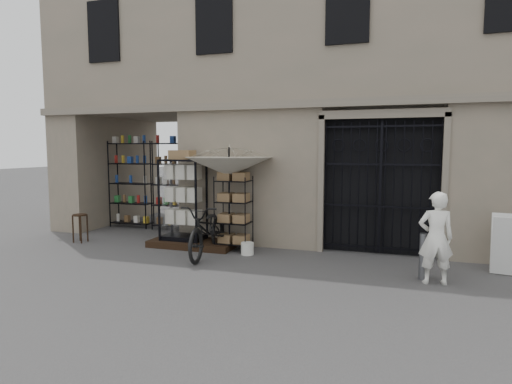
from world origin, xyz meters
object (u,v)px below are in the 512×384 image
(wooden_stool, at_px, (80,227))
(display_cabinet, at_px, (183,204))
(market_umbrella, at_px, (229,161))
(wire_rack, at_px, (234,214))
(easel_sign, at_px, (507,245))
(bicycle, at_px, (208,255))
(shopkeeper, at_px, (434,283))
(steel_bollard, at_px, (423,257))
(white_bucket, at_px, (247,249))

(wooden_stool, bearing_deg, display_cabinet, 9.38)
(display_cabinet, bearing_deg, market_umbrella, 9.90)
(wire_rack, xyz_separation_m, easel_sign, (5.39, -0.26, -0.26))
(market_umbrella, height_order, bicycle, market_umbrella)
(shopkeeper, bearing_deg, steel_bollard, -57.89)
(wire_rack, distance_m, steel_bollard, 4.09)
(market_umbrella, xyz_separation_m, bicycle, (-0.24, -0.63, -2.00))
(easel_sign, bearing_deg, market_umbrella, -174.10)
(display_cabinet, distance_m, shopkeeper, 5.60)
(shopkeeper, bearing_deg, easel_sign, -154.36)
(market_umbrella, relative_size, shopkeeper, 1.76)
(display_cabinet, height_order, wire_rack, display_cabinet)
(wire_rack, distance_m, bicycle, 1.10)
(steel_bollard, bearing_deg, easel_sign, 27.89)
(bicycle, height_order, wooden_stool, bicycle)
(wire_rack, bearing_deg, market_umbrella, -178.82)
(steel_bollard, distance_m, easel_sign, 1.64)
(white_bucket, relative_size, steel_bollard, 0.34)
(bicycle, bearing_deg, wooden_stool, 170.30)
(white_bucket, bearing_deg, market_umbrella, 150.62)
(white_bucket, relative_size, wooden_stool, 0.40)
(wire_rack, xyz_separation_m, steel_bollard, (3.94, -1.02, -0.41))
(wire_rack, bearing_deg, easel_sign, -13.36)
(display_cabinet, distance_m, bicycle, 1.51)
(wooden_stool, xyz_separation_m, easel_sign, (9.24, 0.17, 0.19))
(shopkeeper, height_order, easel_sign, easel_sign)
(display_cabinet, bearing_deg, easel_sign, 8.57)
(display_cabinet, xyz_separation_m, white_bucket, (1.71, -0.32, -0.86))
(steel_bollard, relative_size, shopkeeper, 0.52)
(wire_rack, height_order, bicycle, wire_rack)
(steel_bollard, relative_size, easel_sign, 0.76)
(market_umbrella, height_order, wooden_stool, market_umbrella)
(easel_sign, bearing_deg, wooden_stool, -170.55)
(easel_sign, bearing_deg, wire_rack, -174.36)
(market_umbrella, xyz_separation_m, white_bucket, (0.54, -0.30, -1.87))
(shopkeeper, bearing_deg, wooden_stool, -16.49)
(bicycle, relative_size, easel_sign, 1.99)
(steel_bollard, bearing_deg, market_umbrella, 166.05)
(bicycle, distance_m, wooden_stool, 3.54)
(steel_bollard, xyz_separation_m, shopkeeper, (0.17, -0.18, -0.41))
(shopkeeper, distance_m, easel_sign, 1.68)
(easel_sign, bearing_deg, display_cabinet, -173.82)
(wire_rack, height_order, easel_sign, wire_rack)
(steel_bollard, bearing_deg, white_bucket, 168.67)
(display_cabinet, xyz_separation_m, wooden_stool, (-2.59, -0.43, -0.63))
(market_umbrella, height_order, white_bucket, market_umbrella)
(white_bucket, relative_size, shopkeeper, 0.18)
(shopkeeper, bearing_deg, bicycle, -18.08)
(white_bucket, bearing_deg, bicycle, -157.21)
(easel_sign, bearing_deg, bicycle, -167.73)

